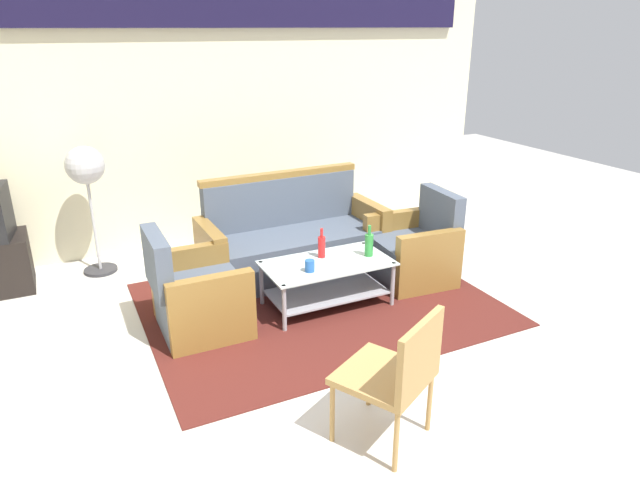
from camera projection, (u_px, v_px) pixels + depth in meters
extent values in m
plane|color=beige|center=(365.00, 364.00, 4.09)|extent=(14.00, 14.00, 0.00)
cube|color=beige|center=(229.00, 114.00, 6.16)|extent=(6.52, 0.12, 2.80)
cube|color=#191433|center=(225.00, 9.00, 5.70)|extent=(5.76, 0.08, 0.36)
cube|color=#511E19|center=(319.00, 304.00, 4.97)|extent=(2.95, 2.29, 0.01)
cube|color=#4C5666|center=(295.00, 253.00, 5.50)|extent=(1.61, 0.73, 0.42)
cube|color=#4C5666|center=(281.00, 201.00, 5.61)|extent=(1.60, 0.17, 0.48)
cube|color=olive|center=(368.00, 230.00, 5.83)|extent=(0.13, 0.70, 0.62)
cube|color=olive|center=(211.00, 259.00, 5.11)|extent=(0.13, 0.70, 0.62)
cube|color=olive|center=(280.00, 175.00, 5.51)|extent=(1.64, 0.13, 0.06)
cube|color=#4C5666|center=(202.00, 304.00, 4.51)|extent=(0.66, 0.60, 0.40)
cube|color=#4C5666|center=(157.00, 263.00, 4.23)|extent=(0.12, 0.60, 0.45)
cube|color=olive|center=(191.00, 279.00, 4.76)|extent=(0.66, 0.10, 0.58)
cube|color=olive|center=(212.00, 312.00, 4.20)|extent=(0.66, 0.10, 0.58)
cube|color=#4C5666|center=(410.00, 259.00, 5.39)|extent=(0.70, 0.65, 0.40)
cube|color=#4C5666|center=(441.00, 213.00, 5.35)|extent=(0.16, 0.61, 0.45)
cube|color=olive|center=(429.00, 263.00, 5.07)|extent=(0.67, 0.15, 0.58)
cube|color=olive|center=(394.00, 239.00, 5.65)|extent=(0.67, 0.15, 0.58)
cube|color=silver|center=(327.00, 263.00, 4.81)|extent=(1.10, 0.60, 0.02)
cube|color=#9E9EA5|center=(327.00, 292.00, 4.91)|extent=(1.00, 0.52, 0.02)
cylinder|color=#9E9EA5|center=(261.00, 283.00, 4.89)|extent=(0.04, 0.04, 0.40)
cylinder|color=#9E9EA5|center=(363.00, 263.00, 5.31)|extent=(0.04, 0.04, 0.40)
cylinder|color=#9E9EA5|center=(284.00, 308.00, 4.45)|extent=(0.04, 0.04, 0.40)
cylinder|color=#9E9EA5|center=(393.00, 284.00, 4.87)|extent=(0.04, 0.04, 0.40)
cylinder|color=#2D8C38|center=(369.00, 245.00, 4.92)|extent=(0.07, 0.07, 0.20)
cylinder|color=#2D8C38|center=(369.00, 230.00, 4.86)|extent=(0.03, 0.03, 0.08)
cylinder|color=red|center=(322.00, 247.00, 4.89)|extent=(0.06, 0.06, 0.19)
cylinder|color=red|center=(322.00, 233.00, 4.84)|extent=(0.02, 0.02, 0.08)
cylinder|color=#2659A5|center=(310.00, 266.00, 4.61)|extent=(0.08, 0.08, 0.10)
cylinder|color=#2D2D33|center=(101.00, 270.00, 5.63)|extent=(0.32, 0.32, 0.03)
cylinder|color=#B2B2B7|center=(94.00, 224.00, 5.46)|extent=(0.03, 0.03, 0.95)
sphere|color=#B2B2B7|center=(85.00, 165.00, 5.25)|extent=(0.36, 0.36, 0.36)
cube|color=#AD844C|center=(383.00, 376.00, 3.23)|extent=(0.65, 0.65, 0.04)
cube|color=#AD844C|center=(420.00, 355.00, 3.03)|extent=(0.44, 0.26, 0.40)
cylinder|color=#AD844C|center=(332.00, 411.00, 3.26)|extent=(0.03, 0.03, 0.42)
cylinder|color=#AD844C|center=(369.00, 377.00, 3.58)|extent=(0.03, 0.03, 0.42)
cylinder|color=#AD844C|center=(396.00, 440.00, 3.03)|extent=(0.03, 0.03, 0.42)
cylinder|color=#AD844C|center=(430.00, 401.00, 3.35)|extent=(0.03, 0.03, 0.42)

